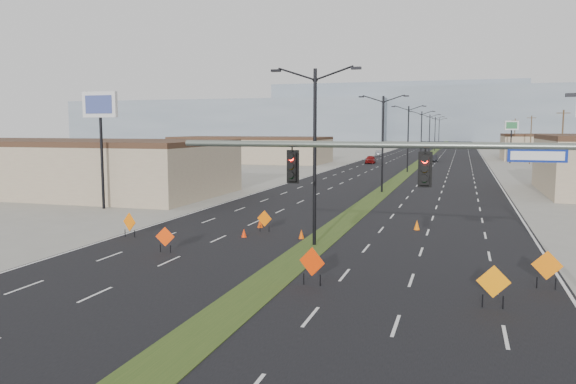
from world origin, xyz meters
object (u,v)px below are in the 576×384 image
(construction_sign_0, at_px, (129,223))
(pole_sign_east_far, at_px, (511,129))
(streetlight_6, at_px, (439,132))
(streetlight_5, at_px, (435,132))
(car_left, at_px, (370,160))
(construction_sign_4, at_px, (493,283))
(signal_mast, at_px, (479,183))
(cone_3, at_px, (260,223))
(streetlight_0, at_px, (315,151))
(car_mid, at_px, (434,158))
(construction_sign_5, at_px, (547,267))
(construction_sign_1, at_px, (165,238))
(streetlight_4, at_px, (429,133))
(cone_0, at_px, (244,233))
(construction_sign_3, at_px, (312,263))
(pole_sign_west, at_px, (100,113))
(streetlight_3, at_px, (421,135))
(cone_1, at_px, (301,234))
(car_far, at_px, (379,153))
(cone_2, at_px, (417,225))
(streetlight_2, at_px, (408,137))
(construction_sign_2, at_px, (265,219))
(streetlight_1, at_px, (383,141))

(construction_sign_0, bearing_deg, pole_sign_east_far, 91.12)
(streetlight_6, bearing_deg, streetlight_5, -90.00)
(car_left, relative_size, construction_sign_4, 2.69)
(signal_mast, distance_m, cone_3, 20.26)
(streetlight_0, bearing_deg, construction_sign_0, -174.80)
(car_mid, bearing_deg, construction_sign_5, -88.82)
(construction_sign_1, distance_m, pole_sign_east_far, 92.19)
(car_left, bearing_deg, streetlight_5, 77.70)
(streetlight_0, xyz_separation_m, streetlight_4, (0.00, 112.00, 0.00))
(streetlight_0, bearing_deg, streetlight_5, 90.00)
(streetlight_6, xyz_separation_m, cone_0, (-4.74, -167.01, -5.14))
(construction_sign_3, height_order, construction_sign_4, construction_sign_3)
(signal_mast, bearing_deg, construction_sign_1, 159.92)
(streetlight_4, bearing_deg, construction_sign_4, -85.63)
(cone_3, distance_m, pole_sign_west, 18.05)
(streetlight_5, height_order, pole_sign_west, streetlight_5)
(streetlight_3, relative_size, construction_sign_4, 6.06)
(construction_sign_4, bearing_deg, car_left, 99.69)
(car_mid, distance_m, construction_sign_5, 91.70)
(streetlight_3, xyz_separation_m, construction_sign_0, (-11.50, -85.05, -4.52))
(car_mid, relative_size, construction_sign_1, 2.81)
(construction_sign_0, bearing_deg, streetlight_3, 101.65)
(signal_mast, distance_m, car_left, 87.54)
(construction_sign_0, height_order, cone_1, construction_sign_0)
(streetlight_5, bearing_deg, car_far, -108.58)
(car_mid, xyz_separation_m, cone_2, (2.81, -78.83, -0.32))
(construction_sign_4, bearing_deg, streetlight_0, 133.45)
(streetlight_0, xyz_separation_m, construction_sign_1, (-7.22, -4.24, -4.60))
(signal_mast, xyz_separation_m, construction_sign_3, (-6.56, 1.95, -3.81))
(construction_sign_3, height_order, cone_2, construction_sign_3)
(streetlight_5, distance_m, cone_1, 138.48)
(construction_sign_3, xyz_separation_m, pole_sign_west, (-22.63, 17.19, 6.93))
(car_far, bearing_deg, cone_0, -94.16)
(construction_sign_3, xyz_separation_m, cone_1, (-3.23, 9.67, -0.69))
(cone_0, relative_size, pole_sign_east_far, 0.07)
(construction_sign_5, xyz_separation_m, pole_sign_west, (-32.13, 14.82, 6.95))
(pole_sign_west, bearing_deg, construction_sign_5, -24.23)
(construction_sign_4, bearing_deg, pole_sign_west, 146.42)
(pole_sign_east_far, bearing_deg, pole_sign_west, -135.06)
(streetlight_5, bearing_deg, streetlight_2, -90.00)
(construction_sign_3, relative_size, construction_sign_5, 1.01)
(streetlight_2, bearing_deg, construction_sign_2, -94.48)
(streetlight_3, relative_size, car_left, 2.26)
(construction_sign_5, bearing_deg, cone_1, 153.96)
(streetlight_6, height_order, cone_2, streetlight_6)
(cone_0, height_order, pole_sign_east_far, pole_sign_east_far)
(streetlight_4, relative_size, car_mid, 2.52)
(cone_2, bearing_deg, cone_3, -167.24)
(streetlight_0, bearing_deg, construction_sign_2, 143.14)
(streetlight_1, height_order, construction_sign_1, streetlight_1)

